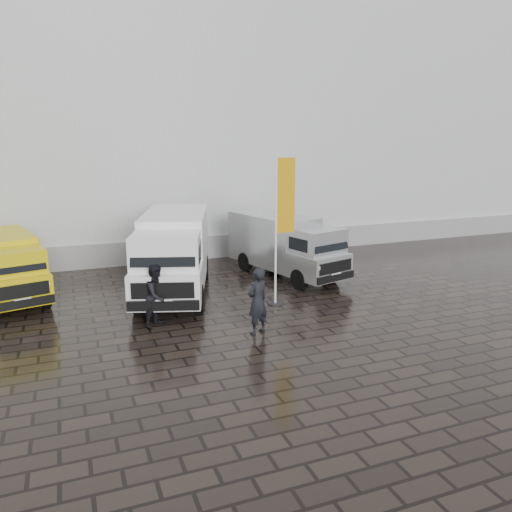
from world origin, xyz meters
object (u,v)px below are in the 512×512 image
Objects in this scene: flagpole at (281,221)px; person_front at (258,301)px; van_white at (174,255)px; wheelie_bin at (328,240)px; van_silver at (286,247)px; van_yellow at (6,269)px; person_tent at (157,295)px.

flagpole is 3.21m from person_front.
van_white reaches higher than wheelie_bin.
wheelie_bin is (5.36, 6.46, -2.20)m from flagpole.
van_white is at bearing 173.19° from van_silver.
van_white reaches higher than person_front.
person_front is at bearing -54.74° from van_yellow.
van_yellow is 9.74m from van_silver.
flagpole is (8.19, -3.48, 1.61)m from van_yellow.
van_white is at bearing -148.95° from wheelie_bin.
van_white reaches higher than person_tent.
wheelie_bin is at bearing 44.56° from van_white.
van_yellow is 0.96× the size of flagpole.
wheelie_bin is at bearing -4.77° from person_tent.
person_tent reaches higher than wheelie_bin.
van_white is 9.33m from wheelie_bin.
van_silver reaches higher than wheelie_bin.
van_yellow is 0.75× the size of van_white.
van_silver is at bearing 26.58° from van_white.
van_white is 6.49× the size of wheelie_bin.
van_yellow reaches higher than wheelie_bin.
van_silver reaches higher than van_yellow.
van_yellow is 0.87× the size of van_silver.
person_front is at bearing -74.82° from person_tent.
person_front reaches higher than wheelie_bin.
van_silver is at bearing -9.20° from person_tent.
person_tent is (-2.41, 1.59, -0.03)m from person_front.
flagpole reaches higher than person_tent.
person_front is 2.89m from person_tent.
van_silver is 1.10× the size of flagpole.
van_silver is 2.86× the size of person_front.
van_silver is at bearing -17.21° from van_yellow.
flagpole is (-1.53, -2.97, 1.53)m from van_silver.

